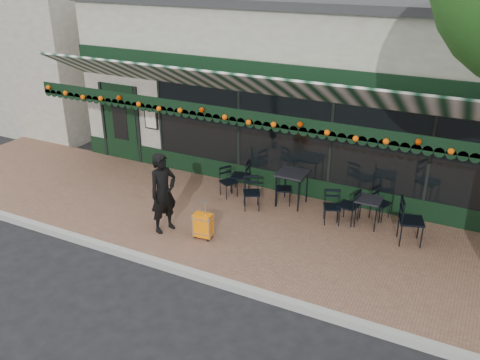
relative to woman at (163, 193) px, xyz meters
The scene contains 17 objects.
ground 1.92m from the woman, 37.96° to the right, with size 80.00×80.00×0.00m, color black.
sidewalk 1.89m from the woman, 37.97° to the left, with size 18.00×4.00×0.15m, color brown.
curb 1.93m from the woman, 40.12° to the right, with size 18.00×0.16×0.15m, color #9E9E99.
restaurant_building 7.06m from the woman, 79.38° to the left, with size 12.00×9.60×4.50m.
neighbor_building_left 13.72m from the woman, 149.15° to the left, with size 12.00×8.00×4.80m, color #B7B4A0.
woman is the anchor object (origin of this frame).
suitcase 1.09m from the woman, ahead, with size 0.41×0.25×0.88m.
cafe_table_a 4.44m from the woman, 29.51° to the left, with size 0.52×0.52×0.65m.
cafe_table_b 3.10m from the woman, 50.31° to the left, with size 0.68×0.68×0.83m.
chair_a_left 4.06m from the woman, 31.69° to the left, with size 0.41×0.41×0.82m, color black, non-canonical shape.
chair_a_right 4.83m from the woman, 33.20° to the left, with size 0.37×0.37×0.75m, color black, non-canonical shape.
chair_a_front 3.71m from the woman, 31.85° to the left, with size 0.38×0.38×0.76m, color black, non-canonical shape.
chair_a_extra 5.17m from the woman, 20.95° to the left, with size 0.50×0.50×1.00m, color black, non-canonical shape.
chair_b_left 2.57m from the woman, 76.81° to the left, with size 0.43×0.43×0.86m, color black, non-canonical shape.
chair_b_right 2.99m from the woman, 52.41° to the left, with size 0.38×0.38×0.76m, color black, non-canonical shape.
chair_b_front 2.20m from the woman, 55.03° to the left, with size 0.40×0.40×0.79m, color black, non-canonical shape.
chair_solo 2.22m from the woman, 78.50° to the left, with size 0.37×0.37×0.75m, color black, non-canonical shape.
Camera 1 is at (4.55, -6.89, 5.63)m, focal length 38.00 mm.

